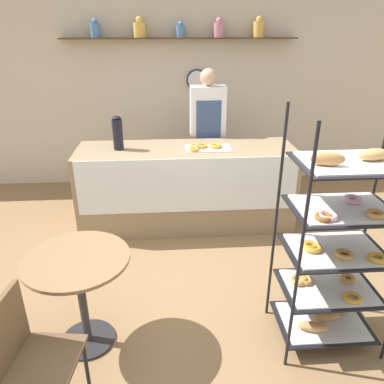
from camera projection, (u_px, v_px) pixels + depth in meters
name	position (u px, v px, depth m)	size (l,w,h in m)	color
ground_plane	(196.00, 296.00, 3.31)	(14.00, 14.00, 0.00)	olive
back_wall	(180.00, 89.00, 5.29)	(10.00, 0.30, 2.70)	beige
display_counter	(187.00, 187.00, 4.35)	(2.44, 0.74, 0.94)	#937A5B
pastry_rack	(335.00, 251.00, 2.59)	(0.73, 0.54, 1.75)	black
person_worker	(207.00, 134.00, 4.68)	(0.43, 0.23, 1.73)	#282833
cafe_table	(79.00, 280.00, 2.62)	(0.73, 0.73, 0.75)	#262628
cafe_chair	(27.00, 350.00, 2.07)	(0.43, 0.43, 0.90)	black
coffee_carafe	(118.00, 133.00, 4.04)	(0.11, 0.11, 0.37)	black
donut_tray_counter	(204.00, 147.00, 4.13)	(0.50, 0.28, 0.05)	silver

